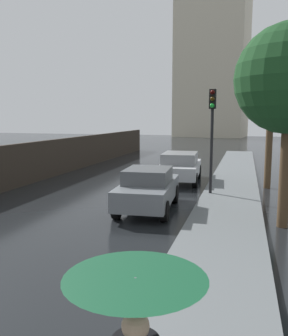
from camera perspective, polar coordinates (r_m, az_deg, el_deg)
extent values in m
cube|color=#B2B5BA|center=(17.81, 5.72, -0.16)|extent=(2.03, 4.15, 0.60)
cube|color=gray|center=(17.58, 5.68, 1.57)|extent=(1.70, 2.32, 0.52)
cylinder|color=black|center=(19.27, 3.73, -0.42)|extent=(0.26, 0.68, 0.67)
cylinder|color=black|center=(19.10, 8.61, -0.57)|extent=(0.26, 0.68, 0.67)
cylinder|color=black|center=(16.67, 2.38, -1.73)|extent=(0.26, 0.68, 0.67)
cylinder|color=black|center=(16.47, 8.02, -1.92)|extent=(0.26, 0.68, 0.67)
cube|color=slate|center=(12.37, 0.68, -3.70)|extent=(1.91, 4.02, 0.64)
cube|color=#494D50|center=(12.20, 0.62, -1.19)|extent=(1.57, 1.92, 0.48)
cylinder|color=black|center=(13.83, -1.38, -3.80)|extent=(0.26, 0.66, 0.64)
cylinder|color=black|center=(13.57, 4.88, -4.06)|extent=(0.26, 0.66, 0.64)
cylinder|color=black|center=(11.39, -4.34, -6.40)|extent=(0.26, 0.66, 0.64)
cylinder|color=black|center=(11.08, 3.26, -6.80)|extent=(0.26, 0.66, 0.64)
sphere|color=tan|center=(2.91, -1.35, -23.63)|extent=(0.21, 0.21, 0.21)
cylinder|color=#4C4C51|center=(2.94, -1.35, -24.36)|extent=(0.02, 0.02, 0.84)
cone|color=#144C2D|center=(2.78, -1.37, -18.83)|extent=(1.06, 1.06, 0.21)
cylinder|color=black|center=(14.53, 10.57, 2.56)|extent=(0.12, 0.12, 3.33)
cube|color=black|center=(14.49, 10.78, 10.62)|extent=(0.26, 0.26, 0.75)
sphere|color=#360503|center=(14.33, 10.74, 11.65)|extent=(0.17, 0.17, 0.17)
sphere|color=#392405|center=(14.31, 10.72, 10.65)|extent=(0.17, 0.17, 0.17)
sphere|color=green|center=(14.30, 10.69, 9.65)|extent=(0.17, 0.17, 0.17)
cylinder|color=#4C3823|center=(11.03, 21.33, -0.80)|extent=(0.31, 0.31, 3.13)
cylinder|color=#4C3823|center=(16.95, 19.05, 2.46)|extent=(0.30, 0.30, 3.29)
sphere|color=#19421E|center=(16.90, 19.42, 10.41)|extent=(2.02, 2.02, 2.02)
cube|color=beige|center=(62.17, 10.83, 19.65)|extent=(11.77, 9.50, 31.71)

